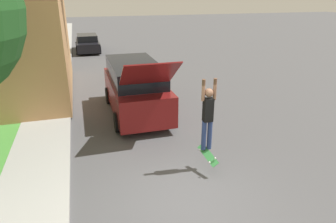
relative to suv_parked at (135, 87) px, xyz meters
name	(u,v)px	position (x,y,z in m)	size (l,w,h in m)	color
ground_plane	(184,197)	(0.07, -5.80, -1.12)	(120.00, 120.00, 0.00)	#49494C
sidewalk	(47,120)	(-3.53, 0.20, -1.07)	(1.80, 80.00, 0.10)	#9E9E99
suv_parked	(135,87)	(0.00, 0.00, 0.00)	(2.16, 5.73, 2.80)	maroon
car_down_street	(88,43)	(-1.27, 14.98, -0.43)	(1.95, 4.60, 1.41)	black
skateboarder	(208,114)	(1.07, -4.75, 0.58)	(0.41, 0.23, 2.01)	navy
skateboard	(208,155)	(1.07, -4.90, -0.58)	(0.35, 0.74, 0.40)	#337F3D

